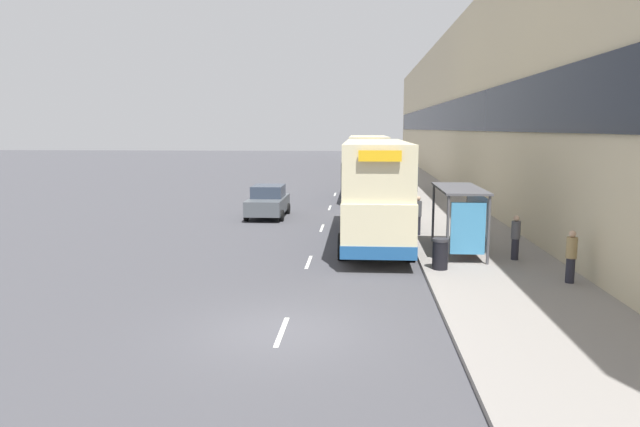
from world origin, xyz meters
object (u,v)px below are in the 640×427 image
at_px(pedestrian_3, 516,237).
at_px(litter_bin, 440,254).
at_px(pedestrian_1, 418,215).
at_px(car_0, 268,201).
at_px(double_decker_bus_ahead, 368,166).
at_px(pedestrian_at_shelter, 571,256).
at_px(bus_shelter, 465,208).
at_px(pedestrian_2, 483,230).
at_px(double_decker_bus_near, 375,189).

distance_m(pedestrian_3, litter_bin, 3.32).
distance_m(pedestrian_1, litter_bin, 6.23).
bearing_deg(car_0, double_decker_bus_ahead, -122.60).
bearing_deg(double_decker_bus_ahead, car_0, -122.60).
distance_m(car_0, pedestrian_at_shelter, 17.52).
relative_size(bus_shelter, double_decker_bus_ahead, 0.41).
distance_m(double_decker_bus_ahead, car_0, 10.44).
xyz_separation_m(car_0, pedestrian_2, (9.72, -9.03, 0.14)).
distance_m(double_decker_bus_near, litter_bin, 5.78).
bearing_deg(pedestrian_3, car_0, 136.26).
distance_m(pedestrian_1, pedestrian_3, 5.52).
height_order(double_decker_bus_near, car_0, double_decker_bus_near).
bearing_deg(car_0, pedestrian_at_shelter, 130.98).
height_order(bus_shelter, pedestrian_at_shelter, bus_shelter).
bearing_deg(bus_shelter, double_decker_bus_ahead, 100.66).
bearing_deg(pedestrian_at_shelter, litter_bin, 158.86).
distance_m(pedestrian_2, litter_bin, 3.40).
bearing_deg(pedestrian_at_shelter, bus_shelter, 122.82).
distance_m(double_decker_bus_near, double_decker_bus_ahead, 15.35).
bearing_deg(double_decker_bus_near, pedestrian_2, -30.64).
height_order(double_decker_bus_ahead, litter_bin, double_decker_bus_ahead).
xyz_separation_m(double_decker_bus_near, double_decker_bus_ahead, (-0.10, 15.35, -0.00)).
xyz_separation_m(pedestrian_at_shelter, pedestrian_2, (-1.77, 4.20, 0.03)).
bearing_deg(double_decker_bus_ahead, pedestrian_1, -81.95).
distance_m(bus_shelter, pedestrian_3, 2.09).
relative_size(double_decker_bus_ahead, pedestrian_at_shelter, 6.32).
xyz_separation_m(pedestrian_at_shelter, litter_bin, (-3.75, 1.45, -0.30)).
relative_size(pedestrian_2, pedestrian_3, 1.04).
bearing_deg(double_decker_bus_ahead, pedestrian_2, -76.85).
height_order(car_0, pedestrian_at_shelter, pedestrian_at_shelter).
distance_m(double_decker_bus_near, pedestrian_3, 6.24).
bearing_deg(pedestrian_3, double_decker_bus_near, 144.46).
bearing_deg(pedestrian_at_shelter, double_decker_bus_ahead, 105.09).
bearing_deg(pedestrian_2, bus_shelter, -159.24).
distance_m(double_decker_bus_ahead, pedestrian_3, 19.60).
relative_size(pedestrian_at_shelter, pedestrian_3, 1.01).
xyz_separation_m(pedestrian_at_shelter, pedestrian_1, (-3.90, 7.67, 0.06)).
relative_size(pedestrian_1, litter_bin, 1.66).
xyz_separation_m(double_decker_bus_near, car_0, (-5.67, 6.63, -1.43)).
bearing_deg(pedestrian_1, bus_shelter, -69.89).
relative_size(bus_shelter, pedestrian_at_shelter, 2.58).
bearing_deg(double_decker_bus_ahead, double_decker_bus_near, -89.65).
bearing_deg(double_decker_bus_near, pedestrian_at_shelter, -48.58).
relative_size(double_decker_bus_near, car_0, 2.58).
relative_size(pedestrian_3, litter_bin, 1.54).
height_order(pedestrian_1, litter_bin, pedestrian_1).
xyz_separation_m(bus_shelter, litter_bin, (-1.22, -2.47, -1.21)).
relative_size(double_decker_bus_near, double_decker_bus_ahead, 1.07).
relative_size(car_0, pedestrian_3, 2.65).
distance_m(bus_shelter, pedestrian_2, 1.19).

